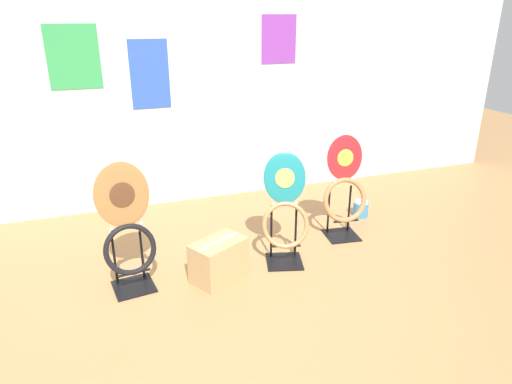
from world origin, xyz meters
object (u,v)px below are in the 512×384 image
(toilet_seat_display_teal_sax, at_px, (285,211))
(paint_can, at_px, (361,208))
(storage_box, at_px, (219,260))
(toilet_seat_display_woodgrain, at_px, (127,231))
(toilet_seat_display_crimson_swirl, at_px, (344,192))

(toilet_seat_display_teal_sax, xyz_separation_m, paint_can, (1.04, 0.54, -0.35))
(toilet_seat_display_teal_sax, bearing_deg, storage_box, -172.30)
(toilet_seat_display_woodgrain, height_order, paint_can, toilet_seat_display_woodgrain)
(toilet_seat_display_woodgrain, bearing_deg, toilet_seat_display_crimson_swirl, 6.28)
(toilet_seat_display_crimson_swirl, bearing_deg, storage_box, -165.89)
(toilet_seat_display_crimson_swirl, relative_size, paint_can, 5.87)
(paint_can, relative_size, storage_box, 0.33)
(paint_can, xyz_separation_m, storage_box, (-1.59, -0.62, 0.07))
(paint_can, bearing_deg, toilet_seat_display_woodgrain, -166.89)
(storage_box, bearing_deg, paint_can, 21.18)
(toilet_seat_display_crimson_swirl, distance_m, toilet_seat_display_woodgrain, 1.84)
(toilet_seat_display_teal_sax, xyz_separation_m, toilet_seat_display_woodgrain, (-1.17, 0.03, 0.01))
(toilet_seat_display_teal_sax, height_order, paint_can, toilet_seat_display_teal_sax)
(storage_box, bearing_deg, toilet_seat_display_woodgrain, 170.60)
(toilet_seat_display_crimson_swirl, distance_m, toilet_seat_display_teal_sax, 0.69)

